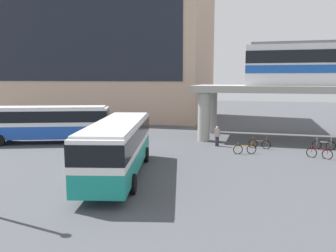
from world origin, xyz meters
The scene contains 9 objects.
ground_plane centered at (0.00, 10.00, 0.00)m, with size 120.00×120.00×0.00m, color #47494F.
station_building centered at (-13.62, 28.27, 9.85)m, with size 30.56×15.26×19.70m.
bus_main centered at (1.34, -1.11, 1.99)m, with size 4.99×11.33×3.22m.
bus_secondary centered at (-9.09, 6.88, 1.99)m, with size 11.24×6.22×3.22m.
bicycle_silver centered at (14.13, 10.15, 0.36)m, with size 1.79×0.09×1.04m.
bicycle_red centered at (13.33, 6.85, 0.36)m, with size 1.72×0.63×1.04m.
bicycle_brown centered at (9.18, 9.31, 0.36)m, with size 1.78×0.31×1.04m.
bicycle_orange centered at (8.12, 6.94, 0.36)m, with size 1.70×0.68×1.04m.
pedestrian_walking_across centered at (5.71, 9.41, 0.79)m, with size 0.46×0.37×1.69m.
Camera 1 is at (9.26, -19.24, 5.66)m, focal length 36.91 mm.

